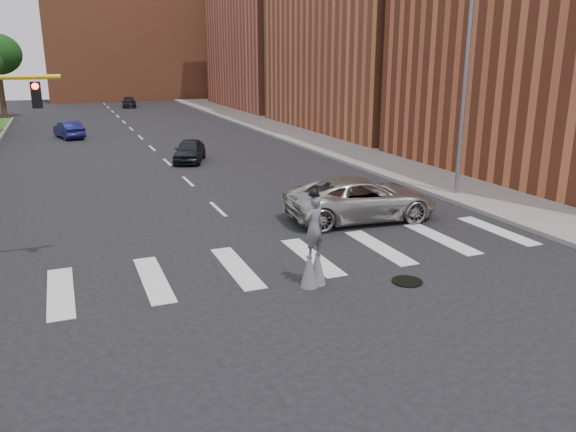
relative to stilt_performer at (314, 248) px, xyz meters
The scene contains 11 objects.
ground_plane 1.67m from the stilt_performer, 106.57° to the left, with size 160.00×160.00×0.00m, color black.
sidewalk_right 28.88m from the stilt_performer, 65.10° to the left, with size 5.00×90.00×0.18m, color gray.
manhole 2.99m from the stilt_performer, 17.27° to the right, with size 0.90×0.90×0.04m, color black.
building_far 59.93m from the stilt_performer, 68.58° to the left, with size 16.00×22.00×20.00m, color #AC583F.
building_backdrop 79.77m from the stilt_performer, 85.92° to the left, with size 26.00×14.00×18.00m, color #AB5835.
streetlight 13.30m from the stilt_performer, 34.22° to the left, with size 2.05×0.20×9.00m.
stilt_performer is the anchor object (origin of this frame).
suv_crossing 7.17m from the stilt_performer, 49.90° to the left, with size 2.82×6.11×1.70m, color #ABA9A1.
car_near 20.87m from the stilt_performer, 87.22° to the left, with size 1.65×4.10×1.40m, color black.
car_mid 35.34m from the stilt_performer, 99.30° to the left, with size 1.45×4.17×1.37m, color navy.
car_far 62.25m from the stilt_performer, 87.96° to the left, with size 1.72×4.23×1.23m, color black.
Camera 1 is at (-5.95, -14.84, 6.37)m, focal length 35.00 mm.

